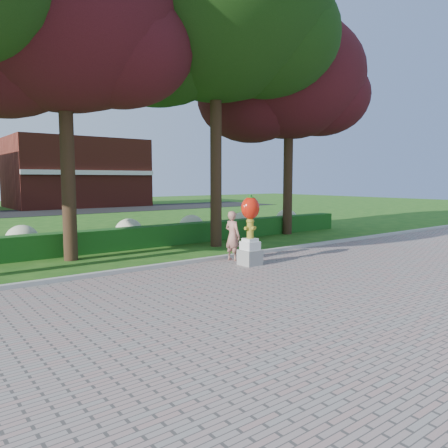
# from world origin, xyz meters

# --- Properties ---
(ground) EXTENTS (100.00, 100.00, 0.00)m
(ground) POSITION_xyz_m (0.00, 0.00, 0.00)
(ground) COLOR #1F5415
(ground) RESTS_ON ground
(walkway) EXTENTS (40.00, 14.00, 0.04)m
(walkway) POSITION_xyz_m (0.00, -4.00, 0.02)
(walkway) COLOR gray
(walkway) RESTS_ON ground
(curb) EXTENTS (40.00, 0.18, 0.15)m
(curb) POSITION_xyz_m (0.00, 3.00, 0.07)
(curb) COLOR #ADADA5
(curb) RESTS_ON ground
(lawn_hedge) EXTENTS (24.00, 0.70, 0.80)m
(lawn_hedge) POSITION_xyz_m (0.00, 7.00, 0.40)
(lawn_hedge) COLOR #184814
(lawn_hedge) RESTS_ON ground
(hydrangea_row) EXTENTS (20.10, 1.10, 0.99)m
(hydrangea_row) POSITION_xyz_m (0.57, 8.00, 0.55)
(hydrangea_row) COLOR beige
(hydrangea_row) RESTS_ON ground
(street) EXTENTS (50.00, 8.00, 0.02)m
(street) POSITION_xyz_m (0.00, 28.00, 0.01)
(street) COLOR black
(street) RESTS_ON ground
(building_right) EXTENTS (12.00, 8.00, 6.40)m
(building_right) POSITION_xyz_m (8.00, 34.00, 3.20)
(building_right) COLOR maroon
(building_right) RESTS_ON ground
(tree_mid_left) EXTENTS (8.25, 7.04, 10.69)m
(tree_mid_left) POSITION_xyz_m (-2.10, 6.08, 7.30)
(tree_mid_left) COLOR black
(tree_mid_left) RESTS_ON ground
(tree_mid_right) EXTENTS (9.75, 8.32, 12.64)m
(tree_mid_right) POSITION_xyz_m (3.38, 5.60, 8.63)
(tree_mid_right) COLOR black
(tree_mid_right) RESTS_ON ground
(tree_far_right) EXTENTS (7.88, 6.72, 10.21)m
(tree_far_right) POSITION_xyz_m (8.40, 6.58, 6.97)
(tree_far_right) COLOR black
(tree_far_right) RESTS_ON ground
(hydrant_sculpture) EXTENTS (0.62, 0.57, 2.11)m
(hydrant_sculpture) POSITION_xyz_m (1.94, 1.69, 1.16)
(hydrant_sculpture) COLOR gray
(hydrant_sculpture) RESTS_ON walkway
(woman) EXTENTS (0.45, 0.62, 1.58)m
(woman) POSITION_xyz_m (2.00, 2.60, 0.83)
(woman) COLOR #B07464
(woman) RESTS_ON walkway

